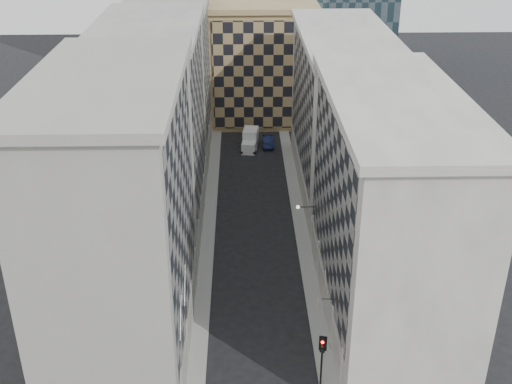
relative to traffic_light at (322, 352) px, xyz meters
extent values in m
cube|color=gray|center=(-9.80, 24.80, -3.54)|extent=(1.50, 100.00, 0.15)
cube|color=gray|center=(0.70, 24.80, -3.54)|extent=(1.50, 100.00, 0.15)
cube|color=gray|center=(-15.55, 5.80, 7.88)|extent=(10.00, 22.00, 23.00)
cube|color=gray|center=(-10.67, 5.80, 9.38)|extent=(0.25, 19.36, 18.00)
cube|color=gray|center=(-10.75, 5.80, -2.02)|extent=(0.45, 21.12, 3.20)
cube|color=gray|center=(-15.55, 5.80, 19.73)|extent=(10.80, 22.80, 0.70)
cylinder|color=gray|center=(-10.90, 3.05, -1.42)|extent=(0.90, 0.90, 4.40)
cylinder|color=gray|center=(-10.90, 8.55, -1.42)|extent=(0.90, 0.90, 4.40)
cylinder|color=gray|center=(-10.90, 14.05, -1.42)|extent=(0.90, 0.90, 4.40)
cube|color=gray|center=(-15.55, 27.80, 7.38)|extent=(10.00, 22.00, 22.00)
cube|color=gray|center=(-10.67, 27.80, 8.88)|extent=(0.25, 19.36, 17.00)
cube|color=gray|center=(-10.75, 27.80, -2.02)|extent=(0.45, 21.12, 3.20)
cube|color=gray|center=(-15.55, 27.80, 18.73)|extent=(10.80, 22.80, 0.70)
cylinder|color=gray|center=(-10.90, 19.55, -1.42)|extent=(0.90, 0.90, 4.40)
cylinder|color=gray|center=(-10.90, 25.05, -1.42)|extent=(0.90, 0.90, 4.40)
cylinder|color=gray|center=(-10.90, 30.55, -1.42)|extent=(0.90, 0.90, 4.40)
cylinder|color=gray|center=(-10.90, 36.05, -1.42)|extent=(0.90, 0.90, 4.40)
cube|color=gray|center=(-15.55, 49.80, 6.88)|extent=(10.00, 22.00, 21.00)
cube|color=gray|center=(-10.67, 49.80, 8.38)|extent=(0.25, 19.36, 16.00)
cube|color=gray|center=(-10.75, 49.80, -2.02)|extent=(0.45, 21.12, 3.20)
cylinder|color=gray|center=(-10.90, 41.55, -1.42)|extent=(0.90, 0.90, 4.40)
cylinder|color=gray|center=(-10.90, 47.05, -1.42)|extent=(0.90, 0.90, 4.40)
cylinder|color=gray|center=(-10.90, 52.55, -1.42)|extent=(0.90, 0.90, 4.40)
cylinder|color=gray|center=(-10.90, 58.05, -1.42)|extent=(0.90, 0.90, 4.40)
cube|color=#A5A197|center=(6.45, 9.80, 6.38)|extent=(10.00, 26.00, 20.00)
cube|color=gray|center=(1.57, 9.80, 7.88)|extent=(0.25, 22.88, 15.00)
cube|color=#A5A197|center=(1.65, 9.80, -2.02)|extent=(0.45, 24.96, 3.20)
cube|color=#A5A197|center=(6.45, 9.80, 16.73)|extent=(10.80, 26.80, 0.70)
cylinder|color=#A5A197|center=(1.80, -0.60, -1.42)|extent=(0.90, 0.90, 4.40)
cylinder|color=#A5A197|center=(1.80, 4.60, -1.42)|extent=(0.90, 0.90, 4.40)
cylinder|color=#A5A197|center=(1.80, 9.80, -1.42)|extent=(0.90, 0.90, 4.40)
cylinder|color=#A5A197|center=(1.80, 15.00, -1.42)|extent=(0.90, 0.90, 4.40)
cylinder|color=#A5A197|center=(1.80, 20.20, -1.42)|extent=(0.90, 0.90, 4.40)
cube|color=#A5A197|center=(6.45, 36.80, 5.88)|extent=(10.00, 28.00, 19.00)
cube|color=gray|center=(1.57, 36.80, 7.38)|extent=(0.25, 24.64, 14.00)
cube|color=#A5A197|center=(1.65, 36.80, -2.02)|extent=(0.45, 26.88, 3.20)
cube|color=#A5A197|center=(6.45, 36.80, 15.73)|extent=(10.80, 28.80, 0.70)
cube|color=#9C8852|center=(-2.55, 62.80, 5.38)|extent=(16.00, 14.00, 18.00)
cube|color=tan|center=(-2.55, 55.70, 5.38)|extent=(15.20, 0.25, 16.50)
cube|color=#9C8852|center=(-2.55, 62.80, 14.78)|extent=(16.80, 14.80, 0.80)
cube|color=#312B26|center=(-4.55, 76.80, 10.38)|extent=(6.00, 6.00, 28.00)
cylinder|color=gray|center=(-10.45, -1.20, 4.38)|extent=(0.10, 2.33, 2.33)
cylinder|color=gray|center=(-10.45, 2.80, 4.38)|extent=(0.10, 2.33, 2.33)
cylinder|color=black|center=(0.55, 18.80, 2.58)|extent=(1.80, 0.08, 0.08)
sphere|color=#FFE5B2|center=(-0.35, 18.80, 2.58)|extent=(0.36, 0.36, 0.36)
cylinder|color=black|center=(0.00, -0.01, -1.70)|extent=(0.15, 0.15, 3.54)
cube|color=black|center=(0.00, -0.01, 0.68)|extent=(0.44, 0.39, 1.22)
cube|color=black|center=(0.05, 0.19, 0.68)|extent=(0.60, 0.19, 1.38)
sphere|color=#FF0C07|center=(-0.04, -0.18, 1.09)|extent=(0.22, 0.22, 0.22)
sphere|color=#331E05|center=(-0.04, -0.18, 0.68)|extent=(0.22, 0.22, 0.22)
sphere|color=black|center=(-0.04, -0.18, 0.27)|extent=(0.22, 0.22, 0.22)
cube|color=white|center=(-4.90, 47.57, -2.82)|extent=(2.21, 2.36, 1.60)
cube|color=white|center=(-4.60, 49.86, -2.24)|extent=(2.43, 3.43, 2.75)
cylinder|color=black|center=(-5.87, 46.98, -3.22)|extent=(0.37, 0.83, 0.80)
cylinder|color=black|center=(-4.11, 46.75, -3.22)|extent=(0.37, 0.83, 0.80)
cylinder|color=black|center=(-5.35, 51.03, -3.22)|extent=(0.37, 0.83, 0.80)
cylinder|color=black|center=(-3.59, 50.80, -3.22)|extent=(0.37, 0.83, 0.80)
imported|color=#10183D|center=(-2.03, 50.02, -2.90)|extent=(1.54, 4.36, 1.43)
cylinder|color=black|center=(1.05, 5.95, 0.59)|extent=(0.82, 0.13, 0.06)
cube|color=#BFAE8C|center=(0.35, 5.95, 0.18)|extent=(0.13, 0.72, 0.72)
camera|label=1|loc=(-6.00, -38.09, 32.68)|focal=45.00mm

